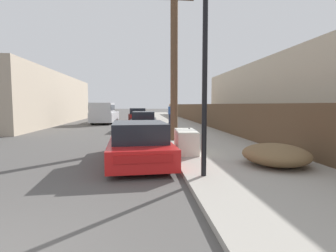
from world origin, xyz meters
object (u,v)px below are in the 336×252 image
Objects in this scene: pickup_truck at (104,113)px; brush_pile at (276,155)px; discarded_fridge at (186,141)px; car_parked_mid at (144,121)px; parked_sports_car_red at (139,143)px; street_lamp at (205,68)px; car_parked_far at (138,115)px; pedestrian at (170,114)px; utility_pole at (174,61)px.

brush_pile is at bearing 112.66° from pickup_truck.
discarded_fridge is 0.42× the size of car_parked_mid.
car_parked_mid is 2.16× the size of brush_pile.
street_lamp is (1.55, -2.23, 2.04)m from parked_sports_car_red.
car_parked_far is (-0.38, 19.67, 0.08)m from parked_sports_car_red.
car_parked_far is 6.18m from pedestrian.
utility_pole is 6.37m from street_lamp.
discarded_fridge is 18.92m from car_parked_far.
parked_sports_car_red is at bearing -111.64° from utility_pole.
car_parked_far is at bearing 117.88° from pedestrian.
car_parked_mid is at bearing -120.41° from pedestrian.
pedestrian is (2.28, 3.89, 0.41)m from car_parked_mid.
utility_pole is (1.38, -6.30, 3.19)m from car_parked_mid.
pedestrian is at bearing 61.94° from car_parked_mid.
car_parked_mid is at bearing 101.29° from discarded_fridge.
brush_pile is at bearing -43.25° from discarded_fridge.
brush_pile is at bearing 21.24° from street_lamp.
car_parked_far is at bearing 98.92° from discarded_fridge.
brush_pile is (2.23, 0.87, -2.21)m from street_lamp.
street_lamp reaches higher than parked_sports_car_red.
parked_sports_car_red is 0.64× the size of utility_pole.
pickup_truck is 19.96m from street_lamp.
street_lamp is at bearing -81.63° from car_parked_mid.
pedestrian is at bearing 156.06° from pickup_truck.
discarded_fridge is 1.03× the size of pedestrian.
discarded_fridge is 16.95m from pickup_truck.
street_lamp reaches higher than car_parked_mid.
pickup_truck reaches higher than car_parked_far.
discarded_fridge is at bearing 108.68° from pickup_truck.
car_parked_far reaches higher than discarded_fridge.
pedestrian is (2.88, -5.45, 0.36)m from car_parked_far.
brush_pile is 1.14× the size of pedestrian.
car_parked_far is 0.99× the size of street_lamp.
utility_pole is (1.60, 4.03, 3.23)m from parked_sports_car_red.
car_parked_mid is at bearing 96.03° from street_lamp.
street_lamp is at bearing -90.49° from utility_pole.
parked_sports_car_red is at bearing -149.48° from discarded_fridge.
utility_pole is 10.60m from pedestrian.
parked_sports_car_red is 14.44m from pedestrian.
car_parked_mid is 1.02× the size of car_parked_far.
pedestrian is (2.50, 14.22, 0.45)m from parked_sports_car_red.
brush_pile is at bearing -80.22° from car_parked_far.
utility_pole reaches higher than brush_pile.
car_parked_mid is 12.79m from street_lamp.
utility_pole reaches higher than pickup_truck.
parked_sports_car_red is 0.79× the size of pickup_truck.
car_parked_far is at bearing 95.03° from street_lamp.
parked_sports_car_red is 19.67m from car_parked_far.
pedestrian reaches higher than discarded_fridge.
car_parked_mid is at bearing 106.93° from brush_pile.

